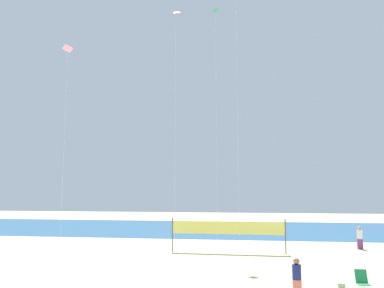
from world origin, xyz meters
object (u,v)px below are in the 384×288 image
beachgoer_navy_shirt (297,276)px  beachgoer_white_shirt (360,237)px  folding_beach_chair (362,280)px  kite_red_diamond (175,20)px  volleyball_net (228,229)px  kite_green_diamond (215,20)px  beach_handbag (342,286)px  kite_pink_diamond (68,53)px

beachgoer_navy_shirt → beachgoer_white_shirt: 15.43m
folding_beach_chair → kite_red_diamond: (-9.32, 4.44, 14.71)m
volleyball_net → kite_red_diamond: kite_red_diamond is taller
kite_green_diamond → beachgoer_white_shirt: bearing=-5.8°
folding_beach_chair → beach_handbag: folding_beach_chair is taller
beachgoer_white_shirt → kite_pink_diamond: (-19.11, -9.68, 11.82)m
folding_beach_chair → volleyball_net: size_ratio=0.11×
kite_green_diamond → kite_red_diamond: size_ratio=1.28×
kite_pink_diamond → kite_red_diamond: bearing=14.3°
kite_pink_diamond → kite_red_diamond: (6.37, 1.62, 2.45)m
kite_red_diamond → kite_green_diamond: bearing=78.5°
kite_pink_diamond → kite_red_diamond: size_ratio=0.84×
beachgoer_white_shirt → folding_beach_chair: 12.96m
folding_beach_chair → beach_handbag: (-0.84, 0.21, -0.34)m
kite_pink_diamond → kite_green_diamond: bearing=52.6°
beachgoer_navy_shirt → kite_pink_diamond: 17.91m
beachgoer_navy_shirt → beachgoer_white_shirt: (6.42, 14.03, 0.04)m
kite_green_diamond → volleyball_net: bearing=-75.3°
beach_handbag → beachgoer_white_shirt: bearing=70.9°
beachgoer_white_shirt → kite_green_diamond: bearing=129.6°
beachgoer_white_shirt → kite_red_diamond: kite_red_diamond is taller
beach_handbag → kite_red_diamond: kite_red_diamond is taller
kite_pink_diamond → beach_handbag: bearing=-10.0°
beachgoer_navy_shirt → kite_red_diamond: size_ratio=0.10×
volleyball_net → kite_green_diamond: size_ratio=0.40×
beachgoer_navy_shirt → kite_green_diamond: 24.26m
beachgoer_navy_shirt → kite_red_diamond: (-6.31, 5.98, 14.32)m
beachgoer_navy_shirt → kite_red_diamond: bearing=-55.3°
kite_pink_diamond → beachgoer_white_shirt: bearing=26.9°
beach_handbag → kite_pink_diamond: 19.66m
beachgoer_navy_shirt → folding_beach_chair: (3.01, 1.53, -0.40)m
beachgoer_navy_shirt → volleyball_net: (-3.39, 11.09, 0.77)m
beachgoer_navy_shirt → kite_green_diamond: (-4.45, 15.13, 18.44)m
beachgoer_navy_shirt → kite_green_diamond: kite_green_diamond is taller
beachgoer_white_shirt → kite_red_diamond: 20.75m
beachgoer_navy_shirt → kite_pink_diamond: kite_pink_diamond is taller
folding_beach_chair → kite_pink_diamond: bearing=-173.1°
folding_beach_chair → kite_green_diamond: size_ratio=0.04×
folding_beach_chair → beach_handbag: bearing=-176.9°
beach_handbag → kite_pink_diamond: bearing=170.0°
beach_handbag → kite_red_diamond: bearing=153.5°
beachgoer_white_shirt → kite_pink_diamond: bearing=162.3°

